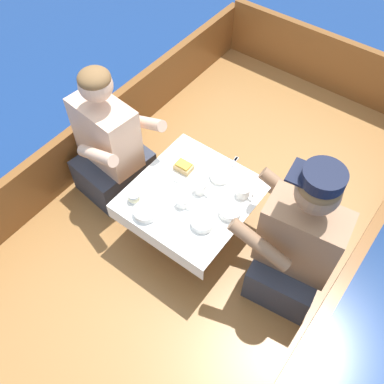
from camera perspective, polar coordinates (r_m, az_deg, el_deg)
ground_plane at (r=3.03m, az=1.02°, el=-6.97°), size 60.00×60.00×0.00m
boat_deck at (r=2.90m, az=1.07°, el=-5.46°), size 1.89×3.47×0.31m
gunwale_port at (r=3.03m, az=-12.98°, el=7.08°), size 0.06×3.47×0.40m
gunwale_starboard at (r=2.45m, az=19.03°, el=-11.81°), size 0.06×3.47×0.40m
bow_coaming at (r=3.72m, az=17.61°, el=16.26°), size 1.77×0.06×0.46m
cockpit_table at (r=2.45m, az=0.00°, el=-0.86°), size 0.67×0.70×0.38m
person_port at (r=2.71m, az=-10.90°, el=5.96°), size 0.55×0.49×0.94m
person_starboard at (r=2.28m, az=13.75°, el=-6.85°), size 0.56×0.50×0.98m
plate_sandwich at (r=2.52m, az=-1.11°, el=2.99°), size 0.21×0.21×0.01m
plate_bread at (r=2.47m, az=-5.08°, el=1.13°), size 0.18×0.18×0.01m
sandwich at (r=2.50m, az=-1.12°, el=3.39°), size 0.11×0.08×0.05m
bowl_port_near at (r=2.48m, az=3.82°, el=2.28°), size 0.12×0.12×0.04m
bowl_starboard_near at (r=2.28m, az=1.45°, el=-4.08°), size 0.12×0.12×0.04m
bowl_center_far at (r=2.33m, az=-6.19°, el=-2.64°), size 0.14×0.14×0.04m
bowl_port_far at (r=2.33m, az=5.13°, el=-2.59°), size 0.12×0.12×0.04m
coffee_cup_port at (r=2.40m, az=1.14°, el=0.62°), size 0.10×0.07×0.07m
coffee_cup_starboard at (r=2.40m, az=6.86°, el=0.12°), size 0.11×0.08×0.06m
coffee_cup_center at (r=2.35m, az=-1.39°, el=-1.32°), size 0.09×0.07×0.05m
tin_can at (r=2.39m, az=-7.73°, el=-0.67°), size 0.07×0.07×0.05m
utensil_spoon_center at (r=2.37m, az=-4.40°, el=-1.86°), size 0.17×0.05×0.01m
utensil_spoon_starboard at (r=2.54m, az=6.19°, el=2.92°), size 0.17×0.07×0.01m
utensil_fork_port at (r=2.56m, az=5.36°, el=3.67°), size 0.03×0.17×0.00m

